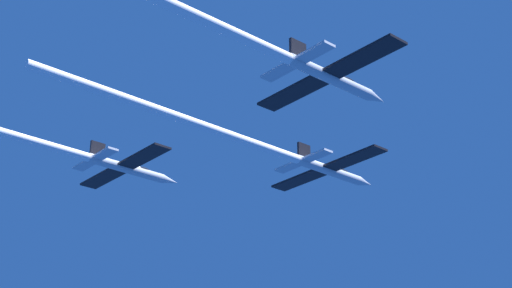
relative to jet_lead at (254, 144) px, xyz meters
The scene contains 3 objects.
jet_lead is the anchor object (origin of this frame).
jet_left_wing 25.94m from the jet_lead, 137.59° to the right, with size 19.17×46.64×3.18m.
jet_right_wing 24.09m from the jet_lead, 42.44° to the right, with size 19.17×47.72×3.18m.
Camera 1 is at (66.03, -69.29, -39.11)m, focal length 53.80 mm.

